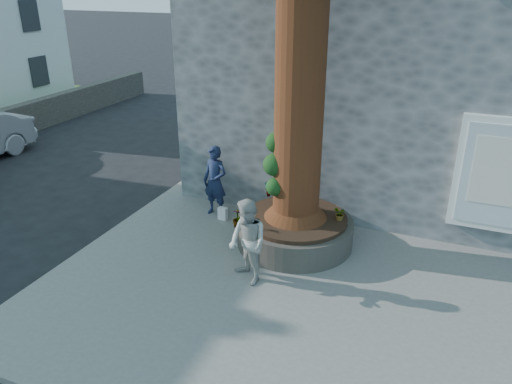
% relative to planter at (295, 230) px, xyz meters
% --- Properties ---
extents(ground, '(120.00, 120.00, 0.00)m').
position_rel_planter_xyz_m(ground, '(-0.80, -2.00, -0.41)').
color(ground, black).
rests_on(ground, ground).
extents(pavement, '(9.00, 8.00, 0.12)m').
position_rel_planter_xyz_m(pavement, '(0.70, -1.00, -0.35)').
color(pavement, slate).
rests_on(pavement, ground).
extents(yellow_line, '(0.10, 30.00, 0.01)m').
position_rel_planter_xyz_m(yellow_line, '(-3.85, -1.00, -0.41)').
color(yellow_line, yellow).
rests_on(yellow_line, ground).
extents(stone_shop, '(10.30, 8.30, 6.30)m').
position_rel_planter_xyz_m(stone_shop, '(1.70, 5.20, 2.75)').
color(stone_shop, '#4E5153').
rests_on(stone_shop, ground).
extents(planter, '(2.30, 2.30, 0.60)m').
position_rel_planter_xyz_m(planter, '(0.00, 0.00, 0.00)').
color(planter, black).
rests_on(planter, pavement).
extents(man, '(0.63, 0.46, 1.59)m').
position_rel_planter_xyz_m(man, '(-2.06, 0.60, 0.50)').
color(man, '#16213E').
rests_on(man, pavement).
extents(woman, '(0.95, 0.91, 1.54)m').
position_rel_planter_xyz_m(woman, '(-0.34, -1.58, 0.48)').
color(woman, '#A8A7A0').
rests_on(woman, pavement).
extents(shopping_bag, '(0.21, 0.14, 0.28)m').
position_rel_planter_xyz_m(shopping_bag, '(-1.80, 0.41, -0.15)').
color(shopping_bag, white).
rests_on(shopping_bag, pavement).
extents(plant_a, '(0.19, 0.15, 0.34)m').
position_rel_planter_xyz_m(plant_a, '(-0.85, 0.71, 0.48)').
color(plant_a, gray).
rests_on(plant_a, planter).
extents(plant_b, '(0.28, 0.28, 0.37)m').
position_rel_planter_xyz_m(plant_b, '(-0.50, 0.85, 0.49)').
color(plant_b, gray).
rests_on(plant_b, planter).
extents(plant_c, '(0.22, 0.22, 0.37)m').
position_rel_planter_xyz_m(plant_c, '(-0.85, -0.85, 0.49)').
color(plant_c, gray).
rests_on(plant_c, planter).
extents(plant_d, '(0.33, 0.33, 0.28)m').
position_rel_planter_xyz_m(plant_d, '(0.85, 0.16, 0.45)').
color(plant_d, gray).
rests_on(plant_d, planter).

